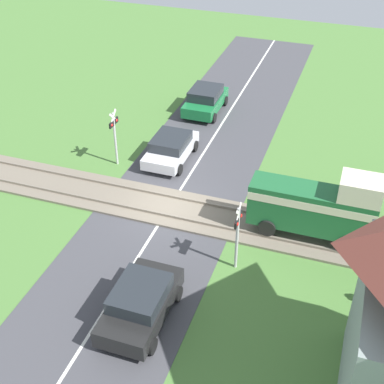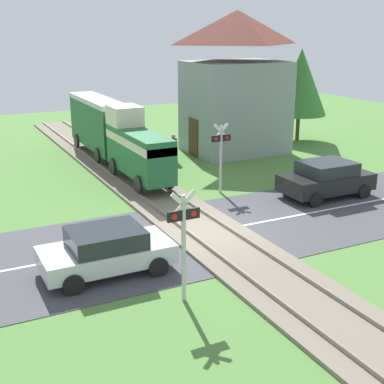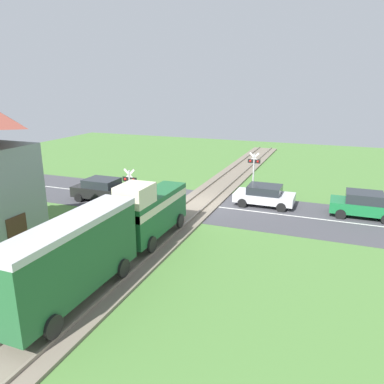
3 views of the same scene
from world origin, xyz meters
name	(u,v)px [view 1 (image 1 of 3)]	position (x,y,z in m)	size (l,w,h in m)	color
ground_plane	(169,208)	(0.00, 0.00, 0.00)	(60.00, 60.00, 0.00)	#4C7A38
road_surface	(169,208)	(0.00, 0.00, 0.01)	(48.00, 6.40, 0.02)	#424247
track_bed	(169,207)	(0.00, 0.00, 0.07)	(2.80, 48.00, 0.24)	#756B5B
car_near_crossing	(171,148)	(-4.10, -1.44, 0.73)	(3.84, 2.04, 1.37)	silver
car_far_side	(141,302)	(6.51, 1.44, 0.80)	(3.92, 2.07, 1.53)	black
car_behind_queue	(205,100)	(-10.06, -1.44, 0.80)	(3.79, 2.05, 1.53)	#197038
crossing_signal_west_approach	(114,131)	(-2.79, -3.96, 1.97)	(0.90, 0.18, 3.06)	#B7B7B7
crossing_signal_east_approach	(238,229)	(2.79, 3.96, 1.97)	(0.90, 0.18, 3.06)	#B7B7B7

